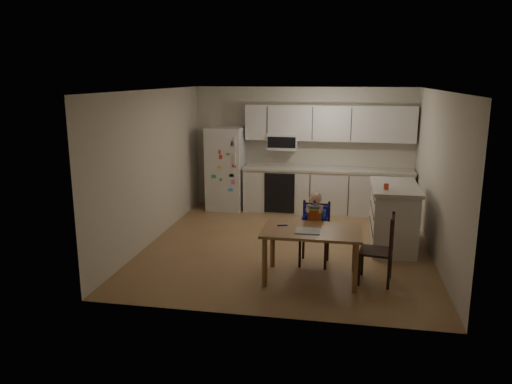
{
  "coord_description": "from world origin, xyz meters",
  "views": [
    {
      "loc": [
        0.9,
        -7.71,
        2.71
      ],
      "look_at": [
        -0.39,
        -0.7,
        1.05
      ],
      "focal_mm": 35.0,
      "sensor_mm": 36.0,
      "label": 1
    }
  ],
  "objects_px": {
    "chair_booster": "(315,221)",
    "chair_side": "(384,245)",
    "kitchen_island": "(393,216)",
    "dining_table": "(312,236)",
    "refrigerator": "(226,168)",
    "red_cup": "(386,186)"
  },
  "relations": [
    {
      "from": "dining_table",
      "to": "refrigerator",
      "type": "bearing_deg",
      "value": 120.53
    },
    {
      "from": "red_cup",
      "to": "chair_booster",
      "type": "bearing_deg",
      "value": -148.97
    },
    {
      "from": "kitchen_island",
      "to": "red_cup",
      "type": "bearing_deg",
      "value": -115.61
    },
    {
      "from": "refrigerator",
      "to": "chair_side",
      "type": "xyz_separation_m",
      "value": [
        2.98,
        -3.41,
        -0.31
      ]
    },
    {
      "from": "red_cup",
      "to": "chair_booster",
      "type": "xyz_separation_m",
      "value": [
        -1.02,
        -0.62,
        -0.42
      ]
    },
    {
      "from": "refrigerator",
      "to": "kitchen_island",
      "type": "height_order",
      "value": "refrigerator"
    },
    {
      "from": "chair_booster",
      "to": "chair_side",
      "type": "height_order",
      "value": "chair_booster"
    },
    {
      "from": "kitchen_island",
      "to": "chair_booster",
      "type": "xyz_separation_m",
      "value": [
        -1.19,
        -0.96,
        0.13
      ]
    },
    {
      "from": "red_cup",
      "to": "refrigerator",
      "type": "bearing_deg",
      "value": 144.1
    },
    {
      "from": "kitchen_island",
      "to": "chair_side",
      "type": "relative_size",
      "value": 1.46
    },
    {
      "from": "refrigerator",
      "to": "red_cup",
      "type": "distance_m",
      "value": 3.78
    },
    {
      "from": "red_cup",
      "to": "dining_table",
      "type": "distance_m",
      "value": 1.67
    },
    {
      "from": "kitchen_island",
      "to": "dining_table",
      "type": "relative_size",
      "value": 1.05
    },
    {
      "from": "refrigerator",
      "to": "kitchen_island",
      "type": "relative_size",
      "value": 1.23
    },
    {
      "from": "refrigerator",
      "to": "red_cup",
      "type": "bearing_deg",
      "value": -35.9
    },
    {
      "from": "kitchen_island",
      "to": "red_cup",
      "type": "height_order",
      "value": "red_cup"
    },
    {
      "from": "red_cup",
      "to": "dining_table",
      "type": "relative_size",
      "value": 0.07
    },
    {
      "from": "dining_table",
      "to": "chair_booster",
      "type": "xyz_separation_m",
      "value": [
        0.0,
        0.61,
        0.04
      ]
    },
    {
      "from": "red_cup",
      "to": "chair_side",
      "type": "height_order",
      "value": "red_cup"
    },
    {
      "from": "red_cup",
      "to": "chair_booster",
      "type": "height_order",
      "value": "red_cup"
    },
    {
      "from": "refrigerator",
      "to": "dining_table",
      "type": "relative_size",
      "value": 1.29
    },
    {
      "from": "chair_booster",
      "to": "chair_side",
      "type": "xyz_separation_m",
      "value": [
        0.94,
        -0.58,
        -0.11
      ]
    }
  ]
}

